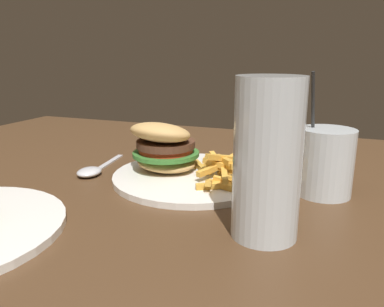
{
  "coord_description": "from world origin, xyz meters",
  "views": [
    {
      "loc": [
        -0.15,
        0.51,
        0.95
      ],
      "look_at": [
        0.06,
        -0.06,
        0.79
      ],
      "focal_mm": 35.0,
      "sensor_mm": 36.0,
      "label": 1
    }
  ],
  "objects_px": {
    "juice_glass": "(325,164)",
    "spoon": "(92,171)",
    "beer_glass": "(267,165)",
    "meal_plate_near": "(179,161)"
  },
  "relations": [
    {
      "from": "meal_plate_near",
      "to": "juice_glass",
      "type": "xyz_separation_m",
      "value": [
        -0.24,
        -0.01,
        0.02
      ]
    },
    {
      "from": "juice_glass",
      "to": "meal_plate_near",
      "type": "bearing_deg",
      "value": 1.43
    },
    {
      "from": "meal_plate_near",
      "to": "spoon",
      "type": "height_order",
      "value": "meal_plate_near"
    },
    {
      "from": "beer_glass",
      "to": "spoon",
      "type": "distance_m",
      "value": 0.36
    },
    {
      "from": "juice_glass",
      "to": "spoon",
      "type": "distance_m",
      "value": 0.39
    },
    {
      "from": "juice_glass",
      "to": "beer_glass",
      "type": "bearing_deg",
      "value": 70.3
    },
    {
      "from": "beer_glass",
      "to": "spoon",
      "type": "xyz_separation_m",
      "value": [
        0.33,
        -0.12,
        -0.08
      ]
    },
    {
      "from": "spoon",
      "to": "beer_glass",
      "type": "bearing_deg",
      "value": 61.89
    },
    {
      "from": "meal_plate_near",
      "to": "beer_glass",
      "type": "relative_size",
      "value": 1.45
    },
    {
      "from": "meal_plate_near",
      "to": "juice_glass",
      "type": "height_order",
      "value": "juice_glass"
    }
  ]
}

